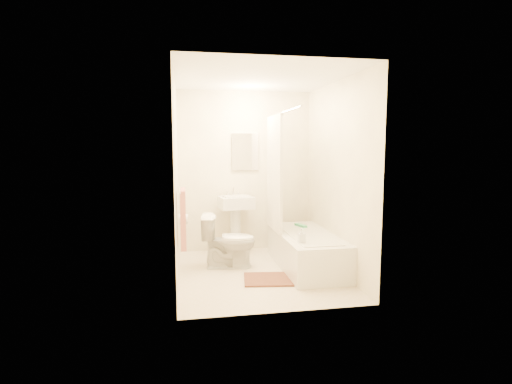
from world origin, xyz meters
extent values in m
plane|color=beige|center=(0.00, 0.00, 0.00)|extent=(2.40, 2.40, 0.00)
plane|color=white|center=(0.00, 0.00, 2.40)|extent=(2.40, 2.40, 0.00)
cube|color=beige|center=(0.00, 1.20, 1.20)|extent=(2.00, 0.02, 2.40)
cube|color=beige|center=(-1.00, 0.00, 1.20)|extent=(0.02, 2.40, 2.40)
cube|color=beige|center=(1.00, 0.00, 1.20)|extent=(0.02, 2.40, 2.40)
cube|color=white|center=(0.00, 1.18, 1.50)|extent=(0.40, 0.03, 0.55)
cylinder|color=silver|center=(0.30, 0.10, 2.00)|extent=(0.03, 1.70, 0.03)
cube|color=silver|center=(0.30, 0.50, 1.22)|extent=(0.04, 0.80, 1.55)
cylinder|color=silver|center=(-0.96, -0.25, 1.10)|extent=(0.02, 0.60, 0.02)
cube|color=#CC7266|center=(-0.93, -0.25, 0.78)|extent=(0.06, 0.45, 0.66)
cylinder|color=white|center=(-0.93, 0.12, 0.70)|extent=(0.11, 0.12, 0.12)
imported|color=silver|center=(-0.35, 0.33, 0.35)|extent=(0.75, 0.49, 0.69)
cube|color=#4A291D|center=(0.09, -0.28, 0.01)|extent=(0.70, 0.57, 0.02)
imported|color=white|center=(0.44, -0.34, 0.54)|extent=(0.08, 0.08, 0.17)
cube|color=#42AF70|center=(0.70, 0.55, 0.47)|extent=(0.14, 0.23, 0.04)
camera|label=1|loc=(-0.91, -4.78, 1.61)|focal=28.00mm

